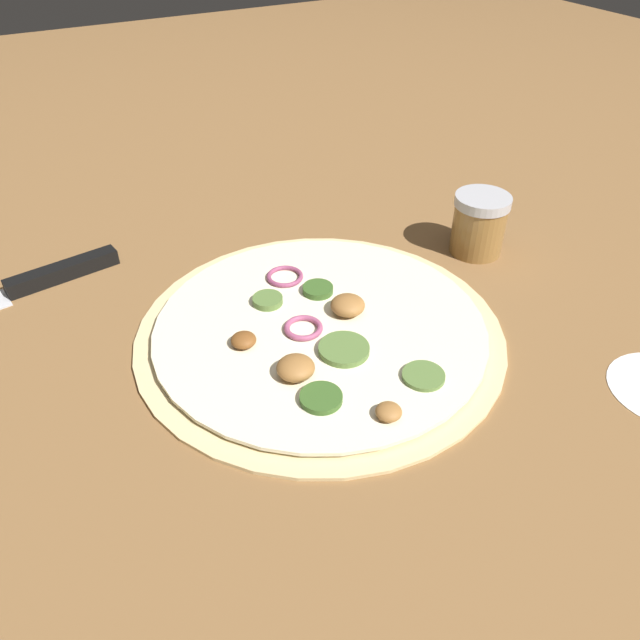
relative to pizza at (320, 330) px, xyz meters
The scene contains 4 objects.
ground_plane 0.01m from the pizza, 117.15° to the right, with size 3.00×3.00×0.00m, color brown.
pizza is the anchor object (origin of this frame).
knife 0.34m from the pizza, 41.36° to the right, with size 0.32×0.08×0.02m.
spice_jar 0.26m from the pizza, 167.64° to the right, with size 0.07×0.07×0.07m.
Camera 1 is at (0.24, 0.44, 0.40)m, focal length 35.00 mm.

